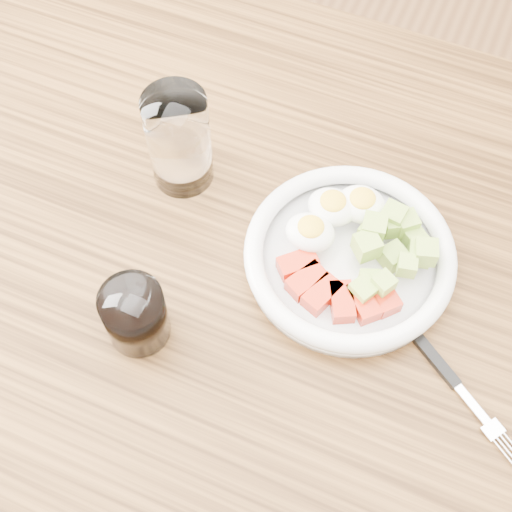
{
  "coord_description": "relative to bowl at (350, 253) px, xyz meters",
  "views": [
    {
      "loc": [
        0.14,
        -0.35,
        1.5
      ],
      "look_at": [
        -0.01,
        0.01,
        0.8
      ],
      "focal_mm": 50.0,
      "sensor_mm": 36.0,
      "label": 1
    }
  ],
  "objects": [
    {
      "name": "coffee_glass",
      "position": [
        -0.18,
        -0.17,
        0.02
      ],
      "size": [
        0.07,
        0.07,
        0.08
      ],
      "color": "white",
      "rests_on": "dining_table"
    },
    {
      "name": "water_glass",
      "position": [
        -0.23,
        0.04,
        0.04
      ],
      "size": [
        0.08,
        0.08,
        0.13
      ],
      "primitive_type": "cylinder",
      "color": "white",
      "rests_on": "dining_table"
    },
    {
      "name": "bowl",
      "position": [
        0.0,
        0.0,
        0.0
      ],
      "size": [
        0.24,
        0.24,
        0.06
      ],
      "color": "white",
      "rests_on": "dining_table"
    },
    {
      "name": "ground",
      "position": [
        -0.09,
        -0.06,
        -0.79
      ],
      "size": [
        4.0,
        4.0,
        0.0
      ],
      "primitive_type": "plane",
      "color": "brown",
      "rests_on": "ground"
    },
    {
      "name": "fork",
      "position": [
        0.14,
        -0.09,
        -0.02
      ],
      "size": [
        0.16,
        0.11,
        0.01
      ],
      "color": "black",
      "rests_on": "dining_table"
    },
    {
      "name": "dining_table",
      "position": [
        -0.09,
        -0.06,
        -0.12
      ],
      "size": [
        1.5,
        0.9,
        0.77
      ],
      "color": "brown",
      "rests_on": "ground"
    }
  ]
}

